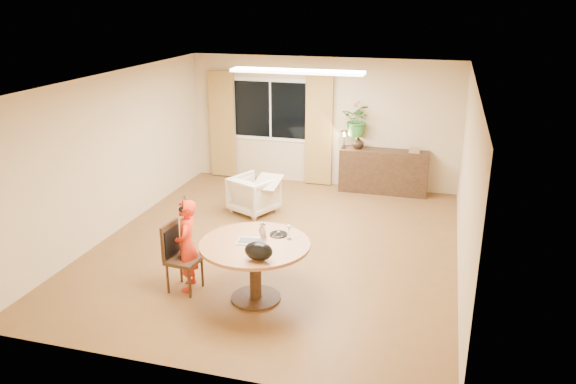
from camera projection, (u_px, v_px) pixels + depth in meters
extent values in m
plane|color=brown|center=(277.00, 245.00, 8.86)|extent=(6.50, 6.50, 0.00)
plane|color=white|center=(276.00, 79.00, 8.00)|extent=(6.50, 6.50, 0.00)
plane|color=beige|center=(322.00, 122.00, 11.38)|extent=(5.50, 0.00, 5.50)
plane|color=beige|center=(115.00, 153.00, 9.13)|extent=(0.00, 6.50, 6.50)
plane|color=beige|center=(467.00, 182.00, 7.73)|extent=(0.00, 6.50, 6.50)
cube|color=white|center=(271.00, 110.00, 11.58)|extent=(1.70, 0.02, 1.30)
cube|color=black|center=(270.00, 110.00, 11.57)|extent=(1.55, 0.01, 1.15)
cube|color=white|center=(270.00, 110.00, 11.57)|extent=(0.04, 0.01, 1.15)
cube|color=olive|center=(222.00, 124.00, 11.90)|extent=(0.55, 0.08, 2.25)
cube|color=olive|center=(319.00, 131.00, 11.36)|extent=(0.55, 0.08, 2.25)
cube|color=white|center=(297.00, 71.00, 9.10)|extent=(2.20, 0.35, 0.05)
cylinder|color=brown|center=(255.00, 244.00, 7.04)|extent=(1.40, 1.40, 0.04)
cylinder|color=black|center=(255.00, 273.00, 7.17)|extent=(0.15, 0.15, 0.75)
cylinder|color=black|center=(256.00, 298.00, 7.29)|extent=(0.65, 0.65, 0.03)
imported|color=red|center=(187.00, 245.00, 7.37)|extent=(0.52, 0.41, 1.25)
imported|color=beige|center=(254.00, 194.00, 10.12)|extent=(0.96, 0.97, 0.67)
cube|color=black|center=(383.00, 172.00, 11.12)|extent=(1.73, 0.42, 0.87)
imported|color=black|center=(358.00, 142.00, 11.07)|extent=(0.30, 0.30, 0.25)
imported|color=#366425|center=(358.00, 120.00, 10.92)|extent=(0.66, 0.59, 0.66)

